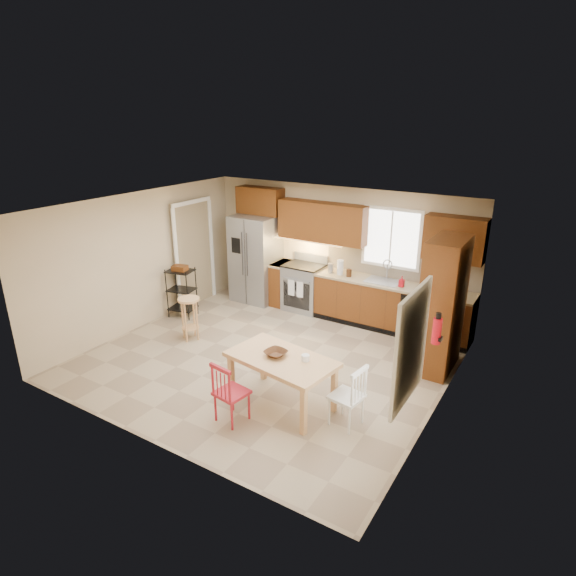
% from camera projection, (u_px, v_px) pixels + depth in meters
% --- Properties ---
extents(floor, '(5.50, 5.50, 0.00)m').
position_uv_depth(floor, '(267.00, 359.00, 7.89)').
color(floor, tan).
rests_on(floor, ground).
extents(ceiling, '(5.50, 5.00, 0.02)m').
position_uv_depth(ceiling, '(264.00, 207.00, 7.03)').
color(ceiling, silver).
rests_on(ceiling, ground).
extents(wall_back, '(5.50, 0.02, 2.50)m').
position_uv_depth(wall_back, '(337.00, 250.00, 9.46)').
color(wall_back, '#CCB793').
rests_on(wall_back, ground).
extents(wall_front, '(5.50, 0.02, 2.50)m').
position_uv_depth(wall_front, '(141.00, 352.00, 5.46)').
color(wall_front, '#CCB793').
rests_on(wall_front, ground).
extents(wall_left, '(0.02, 5.00, 2.50)m').
position_uv_depth(wall_left, '(142.00, 260.00, 8.82)').
color(wall_left, '#CCB793').
rests_on(wall_left, ground).
extents(wall_right, '(0.02, 5.00, 2.50)m').
position_uv_depth(wall_right, '(444.00, 327.00, 6.10)').
color(wall_right, '#CCB793').
rests_on(wall_right, ground).
extents(refrigerator, '(0.92, 0.75, 1.82)m').
position_uv_depth(refrigerator, '(256.00, 259.00, 10.11)').
color(refrigerator, gray).
rests_on(refrigerator, floor).
extents(range_stove, '(0.76, 0.63, 0.92)m').
position_uv_depth(range_stove, '(304.00, 288.00, 9.75)').
color(range_stove, gray).
rests_on(range_stove, floor).
extents(base_cabinet_narrow, '(0.30, 0.60, 0.90)m').
position_uv_depth(base_cabinet_narrow, '(282.00, 283.00, 10.04)').
color(base_cabinet_narrow, '#632F12').
rests_on(base_cabinet_narrow, floor).
extents(base_cabinet_run, '(2.92, 0.60, 0.90)m').
position_uv_depth(base_cabinet_run, '(391.00, 306.00, 8.85)').
color(base_cabinet_run, '#632F12').
rests_on(base_cabinet_run, floor).
extents(dishwasher, '(0.60, 0.02, 0.78)m').
position_uv_depth(dishwasher, '(416.00, 318.00, 8.35)').
color(dishwasher, black).
rests_on(dishwasher, floor).
extents(backsplash, '(2.92, 0.03, 0.55)m').
position_uv_depth(backsplash, '(400.00, 265.00, 8.83)').
color(backsplash, beige).
rests_on(backsplash, wall_back).
extents(upper_over_fridge, '(1.00, 0.35, 0.55)m').
position_uv_depth(upper_over_fridge, '(260.00, 201.00, 9.86)').
color(upper_over_fridge, '#643410').
rests_on(upper_over_fridge, wall_back).
extents(upper_left_block, '(1.80, 0.35, 0.75)m').
position_uv_depth(upper_left_block, '(322.00, 222.00, 9.24)').
color(upper_left_block, '#643410').
rests_on(upper_left_block, wall_back).
extents(upper_right_block, '(1.00, 0.35, 0.75)m').
position_uv_depth(upper_right_block, '(455.00, 239.00, 8.01)').
color(upper_right_block, '#643410').
rests_on(upper_right_block, wall_back).
extents(window_back, '(1.12, 0.04, 1.12)m').
position_uv_depth(window_back, '(391.00, 238.00, 8.76)').
color(window_back, white).
rests_on(window_back, wall_back).
extents(sink, '(0.62, 0.46, 0.16)m').
position_uv_depth(sink, '(383.00, 283.00, 8.81)').
color(sink, gray).
rests_on(sink, base_cabinet_run).
extents(undercab_glow, '(1.60, 0.30, 0.01)m').
position_uv_depth(undercab_glow, '(308.00, 240.00, 9.51)').
color(undercab_glow, '#FFBF66').
rests_on(undercab_glow, wall_back).
extents(soap_bottle, '(0.09, 0.09, 0.19)m').
position_uv_depth(soap_bottle, '(402.00, 282.00, 8.49)').
color(soap_bottle, red).
rests_on(soap_bottle, base_cabinet_run).
extents(paper_towel, '(0.12, 0.12, 0.28)m').
position_uv_depth(paper_towel, '(340.00, 267.00, 9.12)').
color(paper_towel, white).
rests_on(paper_towel, base_cabinet_run).
extents(canister_steel, '(0.11, 0.11, 0.18)m').
position_uv_depth(canister_steel, '(331.00, 268.00, 9.24)').
color(canister_steel, gray).
rests_on(canister_steel, base_cabinet_run).
extents(canister_wood, '(0.10, 0.10, 0.14)m').
position_uv_depth(canister_wood, '(349.00, 273.00, 9.03)').
color(canister_wood, '#482613').
rests_on(canister_wood, base_cabinet_run).
extents(pantry, '(0.50, 0.95, 2.10)m').
position_uv_depth(pantry, '(443.00, 306.00, 7.29)').
color(pantry, '#632F12').
rests_on(pantry, floor).
extents(fire_extinguisher, '(0.12, 0.12, 0.36)m').
position_uv_depth(fire_extinguisher, '(437.00, 331.00, 6.33)').
color(fire_extinguisher, red).
rests_on(fire_extinguisher, wall_right).
extents(window_right, '(0.04, 1.02, 1.32)m').
position_uv_depth(window_right, '(411.00, 347.00, 5.15)').
color(window_right, white).
rests_on(window_right, wall_right).
extents(doorway, '(0.04, 0.95, 2.10)m').
position_uv_depth(doorway, '(194.00, 255.00, 9.89)').
color(doorway, '#8C7A59').
rests_on(doorway, wall_left).
extents(dining_table, '(1.55, 1.02, 0.71)m').
position_uv_depth(dining_table, '(282.00, 381.00, 6.56)').
color(dining_table, tan).
rests_on(dining_table, floor).
extents(chair_red, '(0.45, 0.45, 0.85)m').
position_uv_depth(chair_red, '(232.00, 392.00, 6.19)').
color(chair_red, '#A71925').
rests_on(chair_red, floor).
extents(chair_white, '(0.45, 0.45, 0.85)m').
position_uv_depth(chair_white, '(347.00, 395.00, 6.11)').
color(chair_white, white).
rests_on(chair_white, floor).
extents(table_bowl, '(0.33, 0.33, 0.07)m').
position_uv_depth(table_bowl, '(276.00, 356.00, 6.48)').
color(table_bowl, '#482613').
rests_on(table_bowl, dining_table).
extents(table_jar, '(0.11, 0.11, 0.12)m').
position_uv_depth(table_jar, '(305.00, 359.00, 6.34)').
color(table_jar, white).
rests_on(table_jar, dining_table).
extents(bar_stool, '(0.46, 0.46, 0.78)m').
position_uv_depth(bar_stool, '(190.00, 319.00, 8.46)').
color(bar_stool, tan).
rests_on(bar_stool, floor).
extents(utility_cart, '(0.56, 0.48, 0.99)m').
position_uv_depth(utility_cart, '(182.00, 292.00, 9.41)').
color(utility_cart, black).
rests_on(utility_cart, floor).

